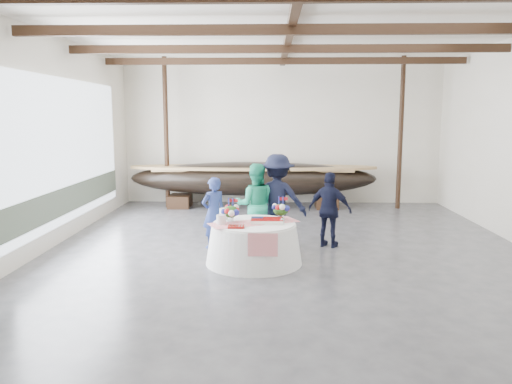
{
  "coord_description": "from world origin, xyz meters",
  "views": [
    {
      "loc": [
        -0.37,
        -9.96,
        2.78
      ],
      "look_at": [
        -0.67,
        0.62,
        1.15
      ],
      "focal_mm": 35.0,
      "sensor_mm": 36.0,
      "label": 1
    }
  ],
  "objects": [
    {
      "name": "guest_man_left",
      "position": [
        -0.21,
        0.71,
        0.98
      ],
      "size": [
        1.37,
        0.92,
        1.96
      ],
      "primitive_type": "imported",
      "rotation": [
        0.0,
        0.0,
        2.98
      ],
      "color": "black",
      "rests_on": "ground"
    },
    {
      "name": "pavilion_structure",
      "position": [
        0.0,
        0.85,
        4.0
      ],
      "size": [
        9.8,
        11.76,
        4.5
      ],
      "color": "black",
      "rests_on": "ground"
    },
    {
      "name": "floor",
      "position": [
        0.0,
        0.0,
        0.0
      ],
      "size": [
        10.0,
        12.0,
        0.01
      ],
      "primitive_type": "cube",
      "color": "#3D3D42",
      "rests_on": "ground"
    },
    {
      "name": "banquet_table",
      "position": [
        -0.67,
        -0.78,
        0.39
      ],
      "size": [
        1.83,
        1.83,
        0.78
      ],
      "color": "white",
      "rests_on": "ground"
    },
    {
      "name": "guest_woman_teal",
      "position": [
        -0.68,
        0.56,
        0.89
      ],
      "size": [
        0.87,
        0.68,
        1.78
      ],
      "primitive_type": "imported",
      "rotation": [
        0.0,
        0.0,
        3.14
      ],
      "color": "#21AB80",
      "rests_on": "ground"
    },
    {
      "name": "longboat_display",
      "position": [
        -0.89,
        5.02,
        0.89
      ],
      "size": [
        7.47,
        1.49,
        1.4
      ],
      "color": "black",
      "rests_on": "ground"
    },
    {
      "name": "guest_man_right",
      "position": [
        0.9,
        0.46,
        0.81
      ],
      "size": [
        1.02,
        0.76,
        1.61
      ],
      "primitive_type": "imported",
      "rotation": [
        0.0,
        0.0,
        2.7
      ],
      "color": "black",
      "rests_on": "ground"
    },
    {
      "name": "ceiling",
      "position": [
        0.0,
        0.0,
        4.5
      ],
      "size": [
        10.0,
        12.0,
        0.01
      ],
      "primitive_type": "cube",
      "color": "white",
      "rests_on": "wall_back"
    },
    {
      "name": "wall_front",
      "position": [
        0.0,
        -6.0,
        2.25
      ],
      "size": [
        10.0,
        0.02,
        4.5
      ],
      "primitive_type": "cube",
      "color": "silver",
      "rests_on": "ground"
    },
    {
      "name": "wall_left",
      "position": [
        -5.0,
        0.0,
        2.25
      ],
      "size": [
        0.02,
        12.0,
        4.5
      ],
      "primitive_type": "cube",
      "color": "silver",
      "rests_on": "ground"
    },
    {
      "name": "guest_woman_blue",
      "position": [
        -1.56,
        0.33,
        0.75
      ],
      "size": [
        0.66,
        0.62,
        1.51
      ],
      "primitive_type": "imported",
      "rotation": [
        0.0,
        0.0,
        3.77
      ],
      "color": "navy",
      "rests_on": "ground"
    },
    {
      "name": "tabletop_items",
      "position": [
        -0.68,
        -0.67,
        0.93
      ],
      "size": [
        1.76,
        1.21,
        0.4
      ],
      "color": "red",
      "rests_on": "banquet_table"
    },
    {
      "name": "open_bay",
      "position": [
        -4.95,
        1.0,
        1.83
      ],
      "size": [
        0.03,
        7.0,
        3.2
      ],
      "color": "silver",
      "rests_on": "ground"
    },
    {
      "name": "wall_back",
      "position": [
        0.0,
        6.0,
        2.25
      ],
      "size": [
        10.0,
        0.02,
        4.5
      ],
      "primitive_type": "cube",
      "color": "silver",
      "rests_on": "ground"
    }
  ]
}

